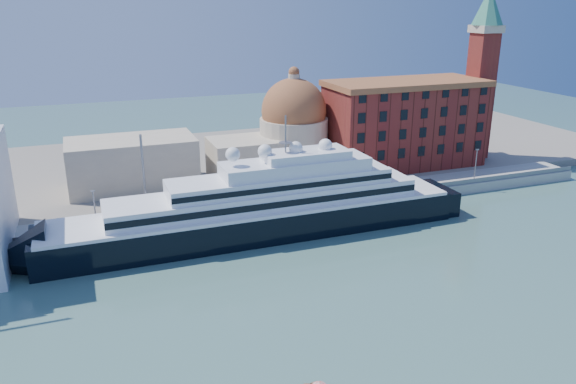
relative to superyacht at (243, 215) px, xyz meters
name	(u,v)px	position (x,y,z in m)	size (l,w,h in m)	color
ground	(296,286)	(2.40, -23.00, -4.89)	(400.00, 400.00, 0.00)	#345A56
quay	(240,212)	(2.40, 11.00, -3.64)	(180.00, 10.00, 2.50)	gray
land	(200,165)	(2.40, 52.00, -3.89)	(260.00, 72.00, 2.00)	slate
quay_fence	(246,211)	(2.40, 6.50, -1.79)	(180.00, 0.10, 1.20)	slate
superyacht	(243,215)	(0.00, 0.00, 0.00)	(94.90, 13.16, 28.36)	black
warehouse	(404,123)	(54.40, 29.00, 8.89)	(43.00, 19.00, 23.25)	maroon
campanile	(483,63)	(78.40, 29.00, 23.86)	(8.40, 8.40, 47.00)	maroon
church	(237,142)	(8.79, 34.72, 6.01)	(66.00, 18.00, 25.50)	beige
lamp_posts	(182,183)	(-10.27, 9.27, 4.95)	(120.80, 2.40, 18.00)	slate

